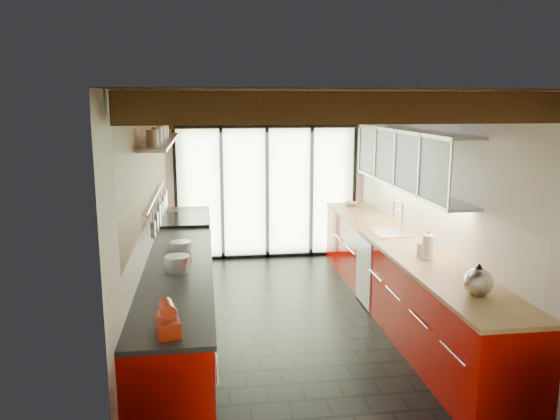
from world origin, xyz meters
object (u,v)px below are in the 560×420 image
object	(u,v)px
kettle	(478,280)
paper_towel	(428,247)
bowl	(351,204)
stand_mixer	(168,320)
soap_bottle	(423,247)

from	to	relation	value
kettle	paper_towel	world-z (taller)	paper_towel
kettle	bowl	bearing A→B (deg)	90.00
stand_mixer	paper_towel	distance (m)	2.94
kettle	soap_bottle	size ratio (longest dim) A/B	1.72
soap_bottle	stand_mixer	bearing A→B (deg)	-147.43
paper_towel	soap_bottle	size ratio (longest dim) A/B	1.57
bowl	paper_towel	bearing A→B (deg)	-90.00
paper_towel	bowl	size ratio (longest dim) A/B	1.47
soap_bottle	kettle	bearing A→B (deg)	-90.00
kettle	soap_bottle	world-z (taller)	kettle
soap_bottle	bowl	world-z (taller)	soap_bottle
stand_mixer	bowl	bearing A→B (deg)	60.52
bowl	stand_mixer	bearing A→B (deg)	-119.48
soap_bottle	bowl	xyz separation A→B (m)	(0.00, 2.87, -0.07)
stand_mixer	kettle	distance (m)	2.58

